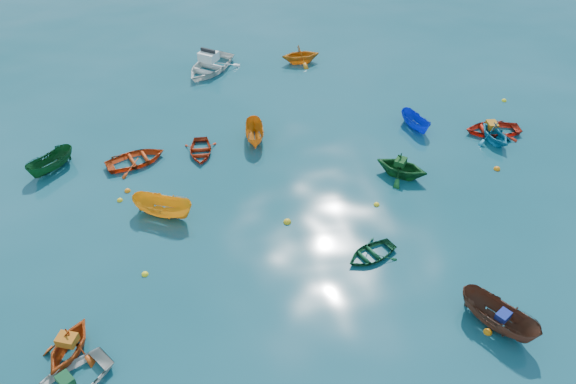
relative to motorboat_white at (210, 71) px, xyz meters
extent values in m
plane|color=#0A3F49|center=(2.42, -20.17, 0.00)|extent=(160.00, 160.00, 0.00)
imported|color=#522C1D|center=(8.87, -24.86, 0.00)|extent=(2.80, 3.59, 1.32)
imported|color=#BE4411|center=(-7.70, -22.63, 0.00)|extent=(3.06, 3.24, 1.35)
imported|color=#FFA216|center=(-3.86, -15.19, 0.00)|extent=(3.39, 2.64, 1.24)
imported|color=#0F4223|center=(5.23, -20.05, 0.00)|extent=(2.96, 2.55, 0.52)
imported|color=teal|center=(15.32, -12.61, 0.00)|extent=(2.34, 2.65, 1.30)
imported|color=red|center=(-5.19, -10.35, 0.00)|extent=(3.83, 3.21, 0.68)
imported|color=orange|center=(1.67, -9.54, 0.00)|extent=(1.44, 2.99, 1.11)
imported|color=#12501F|center=(8.77, -14.60, 0.00)|extent=(3.69, 3.64, 1.47)
imported|color=red|center=(15.72, -11.70, 0.00)|extent=(3.59, 2.80, 0.68)
imported|color=#1031D1|center=(11.38, -10.24, 0.00)|extent=(1.49, 2.71, 0.99)
imported|color=#A2270D|center=(-1.61, -10.17, 0.00)|extent=(2.12, 2.79, 0.54)
imported|color=orange|center=(6.62, -0.14, 0.00)|extent=(2.76, 2.39, 1.44)
imported|color=#10481F|center=(-9.66, -10.08, 0.00)|extent=(2.85, 2.83, 1.13)
imported|color=white|center=(0.00, 0.00, 0.00)|extent=(5.44, 5.62, 1.55)
cube|color=#114724|center=(-7.70, -24.11, 0.52)|extent=(0.74, 0.78, 0.30)
cube|color=navy|center=(8.95, -24.99, 0.80)|extent=(0.72, 0.67, 0.28)
cube|color=#CA6414|center=(-7.68, -22.58, 0.85)|extent=(0.89, 0.80, 0.35)
cube|color=#0F3F15|center=(8.70, -14.54, 0.90)|extent=(0.84, 0.86, 0.33)
cube|color=#BB6B13|center=(15.62, -11.68, 0.52)|extent=(0.67, 0.82, 0.36)
sphere|color=yellow|center=(6.70, -16.66, 0.00)|extent=(0.30, 0.30, 0.30)
sphere|color=orange|center=(8.42, -25.08, 0.00)|extent=(0.35, 0.35, 0.35)
sphere|color=yellow|center=(-4.88, -19.02, 0.00)|extent=(0.31, 0.31, 0.31)
sphere|color=orange|center=(-5.67, -12.84, 0.00)|extent=(0.32, 0.32, 0.32)
sphere|color=gold|center=(1.99, -16.99, 0.00)|extent=(0.39, 0.39, 0.39)
sphere|color=orange|center=(14.18, -15.18, 0.00)|extent=(0.36, 0.36, 0.36)
sphere|color=yellow|center=(-6.04, -13.54, 0.00)|extent=(0.30, 0.30, 0.30)
sphere|color=#FF5F0D|center=(1.94, -7.85, 0.00)|extent=(0.37, 0.37, 0.37)
sphere|color=yellow|center=(18.36, -8.41, 0.00)|extent=(0.31, 0.31, 0.31)
camera|label=1|loc=(-2.30, -36.94, 18.39)|focal=35.00mm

